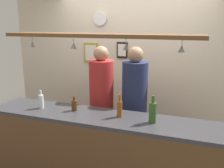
{
  "coord_description": "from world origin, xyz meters",
  "views": [
    {
      "loc": [
        1.04,
        -2.78,
        2.06
      ],
      "look_at": [
        0.0,
        0.1,
        1.3
      ],
      "focal_mm": 39.31,
      "sensor_mm": 36.0,
      "label": 1
    }
  ],
  "objects": [
    {
      "name": "hanging_wineglass_left",
      "position": [
        -0.31,
        -0.32,
        1.82
      ],
      "size": [
        0.07,
        0.07,
        0.13
      ],
      "color": "silver",
      "rests_on": "overhead_glass_rack"
    },
    {
      "name": "hanging_wineglass_center",
      "position": [
        0.86,
        -0.25,
        1.82
      ],
      "size": [
        0.07,
        0.07,
        0.13
      ],
      "color": "silver",
      "rests_on": "overhead_glass_rack"
    },
    {
      "name": "back_wall",
      "position": [
        0.0,
        1.1,
        1.3
      ],
      "size": [
        4.4,
        0.06,
        2.6
      ],
      "primitive_type": "cube",
      "color": "beige",
      "rests_on": "ground_plane"
    },
    {
      "name": "hanging_wineglass_center_left",
      "position": [
        0.28,
        -0.24,
        1.82
      ],
      "size": [
        0.07,
        0.07,
        0.13
      ],
      "color": "silver",
      "rests_on": "overhead_glass_rack"
    },
    {
      "name": "bar_counter",
      "position": [
        0.0,
        -0.51,
        0.69
      ],
      "size": [
        2.7,
        0.55,
        1.03
      ],
      "color": "#38383D",
      "rests_on": "ground_plane"
    },
    {
      "name": "bottle_champagne_green",
      "position": [
        0.62,
        -0.35,
        1.15
      ],
      "size": [
        0.08,
        0.08,
        0.3
      ],
      "color": "#2D5623",
      "rests_on": "bar_counter"
    },
    {
      "name": "person_left_red_shirt",
      "position": [
        -0.23,
        0.29,
        1.07
      ],
      "size": [
        0.34,
        0.34,
        1.76
      ],
      "color": "#2D334C",
      "rests_on": "ground_plane"
    },
    {
      "name": "person_right_navy_shirt",
      "position": [
        0.26,
        0.29,
        1.07
      ],
      "size": [
        0.34,
        0.34,
        1.77
      ],
      "color": "#2D334C",
      "rests_on": "ground_plane"
    },
    {
      "name": "bottle_soda_clear",
      "position": [
        -0.77,
        -0.36,
        1.12
      ],
      "size": [
        0.06,
        0.06,
        0.23
      ],
      "color": "silver",
      "rests_on": "bar_counter"
    },
    {
      "name": "bottle_beer_brown_stubby",
      "position": [
        -0.34,
        -0.3,
        1.1
      ],
      "size": [
        0.07,
        0.07,
        0.18
      ],
      "color": "#512D14",
      "rests_on": "bar_counter"
    },
    {
      "name": "picture_frame_crest",
      "position": [
        -0.17,
        1.06,
        1.63
      ],
      "size": [
        0.18,
        0.02,
        0.26
      ],
      "color": "black",
      "rests_on": "back_wall"
    },
    {
      "name": "overhead_glass_rack",
      "position": [
        0.0,
        -0.3,
        1.93
      ],
      "size": [
        2.2,
        0.36,
        0.04
      ],
      "primitive_type": "cube",
      "color": "brown"
    },
    {
      "name": "wall_clock",
      "position": [
        -0.55,
        1.05,
        2.13
      ],
      "size": [
        0.22,
        0.03,
        0.22
      ],
      "primitive_type": "cylinder",
      "rotation": [
        1.57,
        0.0,
        0.0
      ],
      "color": "white",
      "rests_on": "back_wall"
    },
    {
      "name": "hanging_wineglass_far_left",
      "position": [
        -0.88,
        -0.3,
        1.82
      ],
      "size": [
        0.07,
        0.07,
        0.13
      ],
      "color": "silver",
      "rests_on": "overhead_glass_rack"
    },
    {
      "name": "picture_frame_caricature",
      "position": [
        -0.73,
        1.06,
        1.57
      ],
      "size": [
        0.26,
        0.02,
        0.34
      ],
      "color": "#B29338",
      "rests_on": "back_wall"
    },
    {
      "name": "bottle_beer_amber_tall",
      "position": [
        0.24,
        -0.31,
        1.13
      ],
      "size": [
        0.06,
        0.06,
        0.26
      ],
      "color": "brown",
      "rests_on": "bar_counter"
    }
  ]
}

